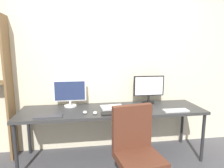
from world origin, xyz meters
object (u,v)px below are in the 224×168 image
monitor_right (149,88)px  coffee_mug (148,109)px  desk (113,112)px  mouse_left_side (95,113)px  laptop_closed (112,107)px  office_chair (137,163)px  monitor_left (70,93)px  keyboard_center (115,113)px  mouse_right_side (85,112)px  keyboard_left (48,116)px  keyboard_right (176,110)px

monitor_right → coffee_mug: (-0.15, -0.43, -0.20)m
desk → monitor_right: 0.70m
mouse_left_side → laptop_closed: mouse_left_side is taller
desk → mouse_left_side: size_ratio=26.81×
mouse_left_side → office_chair: bearing=-58.5°
monitor_left → monitor_right: size_ratio=0.98×
keyboard_center → mouse_right_side: 0.40m
keyboard_left → monitor_right: bearing=17.1°
desk → laptop_closed: 0.07m
keyboard_left → mouse_right_side: 0.46m
keyboard_left → office_chair: bearing=-31.4°
monitor_left → laptop_closed: bearing=-16.4°
keyboard_left → coffee_mug: (1.29, 0.01, 0.04)m
office_chair → keyboard_right: (0.71, 0.59, 0.35)m
desk → monitor_left: (-0.60, 0.21, 0.26)m
keyboard_left → desk: bearing=15.3°
desk → mouse_left_side: 0.32m
mouse_left_side → mouse_right_side: (-0.13, 0.04, 0.00)m
mouse_right_side → office_chair: bearing=-52.4°
keyboard_right → monitor_right: bearing=118.5°
desk → laptop_closed: laptop_closed is taller
keyboard_center → coffee_mug: bearing=1.1°
keyboard_center → keyboard_left: bearing=180.0°
keyboard_right → mouse_right_side: (-1.23, 0.08, 0.01)m
office_chair → keyboard_right: size_ratio=2.90×
mouse_right_side → laptop_closed: 0.43m
mouse_left_side → coffee_mug: (0.70, -0.03, 0.03)m
monitor_right → keyboard_center: size_ratio=1.33×
laptop_closed → monitor_right: bearing=11.0°
keyboard_center → laptop_closed: (-0.00, 0.27, 0.00)m
monitor_left → monitor_right: (1.20, -0.00, 0.04)m
coffee_mug → monitor_right: bearing=70.4°
desk → coffee_mug: 0.51m
monitor_left → mouse_left_side: (0.34, -0.40, -0.19)m
monitor_left → laptop_closed: 0.65m
monitor_left → keyboard_center: (0.60, -0.44, -0.20)m
office_chair → mouse_left_side: office_chair is taller
monitor_left → mouse_right_side: size_ratio=4.89×
monitor_left → laptop_closed: monitor_left is taller
laptop_closed → coffee_mug: (0.45, -0.26, 0.03)m
keyboard_center → laptop_closed: laptop_closed is taller
keyboard_center → mouse_left_side: bearing=170.7°
keyboard_right → coffee_mug: size_ratio=3.22×
desk → keyboard_left: 0.87m
keyboard_center → mouse_left_side: 0.26m
keyboard_left → laptop_closed: (0.84, 0.27, 0.00)m
office_chair → desk: bearing=99.1°
keyboard_right → laptop_closed: laptop_closed is taller
desk → mouse_left_side: (-0.26, -0.19, 0.06)m
office_chair → coffee_mug: office_chair is taller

